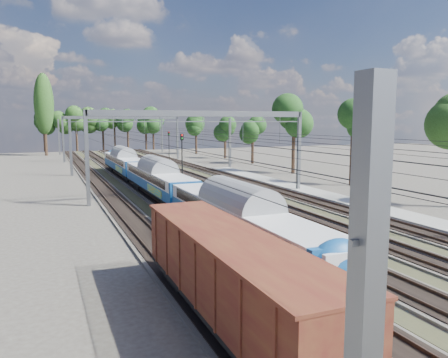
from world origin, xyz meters
name	(u,v)px	position (x,y,z in m)	size (l,w,h in m)	color
track_bed	(166,179)	(0.00, 45.00, 0.10)	(21.00, 130.00, 0.34)	#47423A
platform	(360,205)	(12.00, 20.00, 0.15)	(3.00, 70.00, 0.30)	gray
catenary	(154,132)	(0.33, 52.69, 6.40)	(25.65, 130.00, 9.00)	slate
tree_belt	(138,120)	(6.24, 93.17, 8.32)	(40.69, 101.14, 11.92)	black
poplar	(44,104)	(-14.50, 98.00, 11.89)	(4.40, 4.40, 19.04)	black
emu_train	(158,175)	(-4.50, 31.04, 2.47)	(2.87, 60.66, 4.19)	black
freight_boxcar	(229,274)	(-9.00, 2.27, 2.18)	(2.87, 13.85, 3.57)	black
worker	(133,157)	(1.39, 75.44, 0.82)	(0.60, 0.39, 1.65)	black
signal_near	(182,153)	(0.37, 38.60, 4.08)	(0.42, 0.38, 6.44)	black
signal_far	(169,143)	(7.39, 69.93, 3.81)	(0.43, 0.39, 6.02)	black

